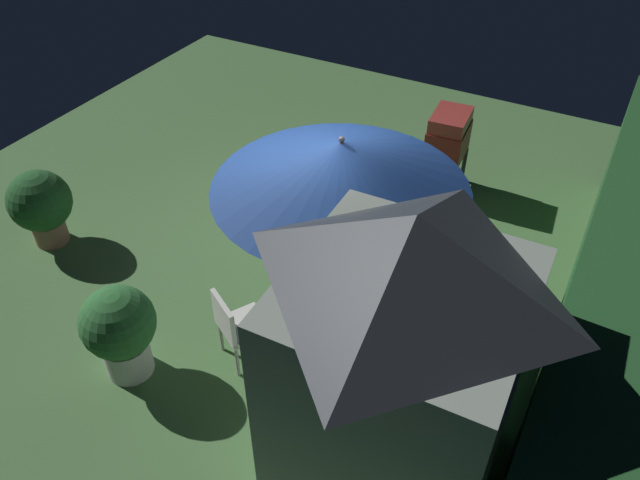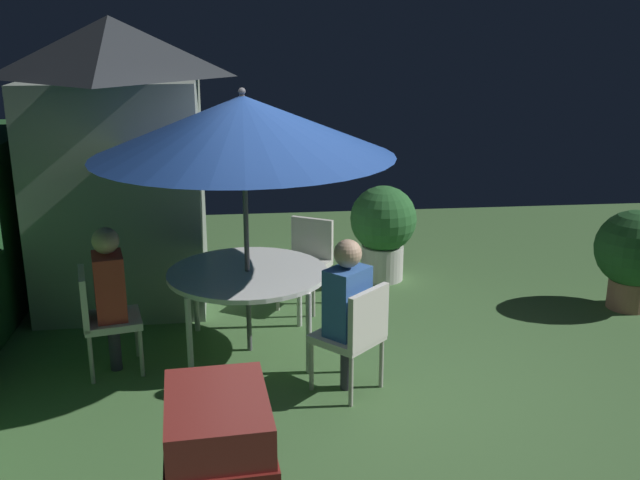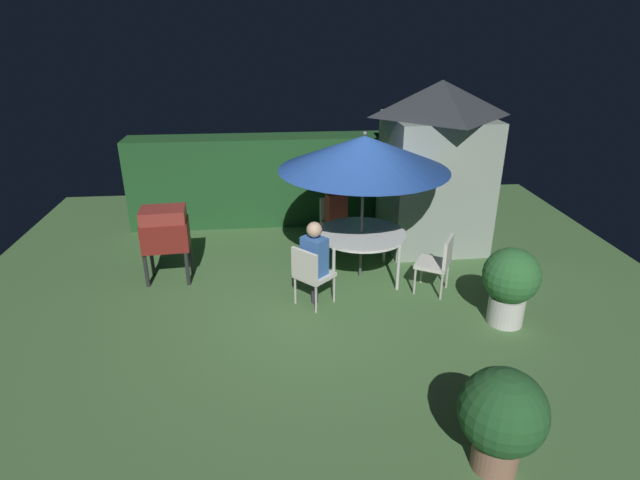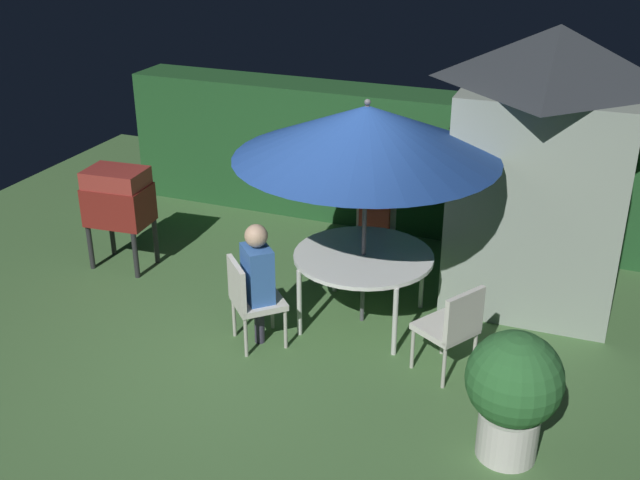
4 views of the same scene
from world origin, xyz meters
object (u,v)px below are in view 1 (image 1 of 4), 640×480
at_px(potted_plant_by_grill, 41,204).
at_px(person_in_blue, 312,204).
at_px(bbq_grill, 448,136).
at_px(chair_near_shed, 453,303).
at_px(person_in_red, 448,284).
at_px(patio_table, 338,269).
at_px(chair_far_side, 311,217).
at_px(potted_plant_by_shed, 120,329).
at_px(patio_umbrella, 341,165).
at_px(chair_toward_hedge, 236,324).
at_px(garden_shed, 399,364).

xyz_separation_m(potted_plant_by_grill, person_in_blue, (-1.40, 3.14, 0.19)).
relative_size(bbq_grill, chair_near_shed, 1.33).
bearing_deg(potted_plant_by_grill, bbq_grill, 131.56).
xyz_separation_m(bbq_grill, person_in_red, (2.77, 0.97, -0.06)).
bearing_deg(patio_table, chair_far_side, -136.26).
bearing_deg(potted_plant_by_shed, person_in_red, 126.58).
relative_size(patio_umbrella, potted_plant_by_shed, 2.34).
relative_size(chair_near_shed, chair_toward_hedge, 1.00).
distance_m(patio_table, person_in_blue, 1.11).
bearing_deg(chair_toward_hedge, potted_plant_by_grill, -98.12).
height_order(patio_umbrella, person_in_red, patio_umbrella).
height_order(chair_near_shed, person_in_red, person_in_red).
bearing_deg(chair_near_shed, person_in_blue, -104.87).
bearing_deg(chair_near_shed, potted_plant_by_shed, -54.01).
bearing_deg(patio_table, potted_plant_by_shed, -41.64).
distance_m(bbq_grill, person_in_red, 2.94).
xyz_separation_m(garden_shed, chair_toward_hedge, (-0.45, -1.90, -0.96)).
height_order(chair_near_shed, person_in_blue, person_in_blue).
bearing_deg(chair_far_side, bbq_grill, 155.27).
distance_m(chair_far_side, potted_plant_by_grill, 3.41).
distance_m(chair_far_side, chair_toward_hedge, 1.94).
relative_size(patio_umbrella, chair_near_shed, 2.83).
height_order(chair_toward_hedge, person_in_red, person_in_red).
height_order(garden_shed, chair_far_side, garden_shed).
relative_size(garden_shed, chair_far_side, 3.23).
bearing_deg(chair_far_side, patio_table, 43.74).
distance_m(patio_table, person_in_red, 1.17).
bearing_deg(potted_plant_by_grill, person_in_blue, 113.92).
bearing_deg(chair_toward_hedge, chair_near_shed, 125.91).
relative_size(chair_far_side, potted_plant_by_grill, 0.87).
bearing_deg(chair_far_side, chair_toward_hedge, 6.06).
bearing_deg(potted_plant_by_grill, potted_plant_by_shed, 64.19).
height_order(chair_toward_hedge, potted_plant_by_shed, potted_plant_by_shed).
bearing_deg(potted_plant_by_grill, patio_table, 98.63).
height_order(garden_shed, potted_plant_by_grill, garden_shed).
relative_size(garden_shed, chair_near_shed, 3.23).
bearing_deg(chair_far_side, garden_shed, 41.48).
xyz_separation_m(patio_umbrella, chair_far_side, (-0.86, -0.83, -1.50)).
bearing_deg(patio_umbrella, bbq_grill, 176.79).
xyz_separation_m(bbq_grill, chair_far_side, (2.16, -1.00, -0.33)).
bearing_deg(person_in_blue, potted_plant_by_grill, -66.08).
height_order(patio_table, person_in_red, person_in_red).
xyz_separation_m(patio_table, potted_plant_by_grill, (0.59, -3.91, -0.11)).
bearing_deg(garden_shed, chair_toward_hedge, -103.31).
bearing_deg(patio_umbrella, chair_near_shed, 102.57).
distance_m(garden_shed, patio_table, 2.12).
bearing_deg(potted_plant_by_shed, patio_umbrella, 138.36).
xyz_separation_m(garden_shed, potted_plant_by_grill, (-0.92, -5.18, -0.88)).
bearing_deg(bbq_grill, chair_near_shed, 20.95).
bearing_deg(potted_plant_by_shed, patio_table, 138.36).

